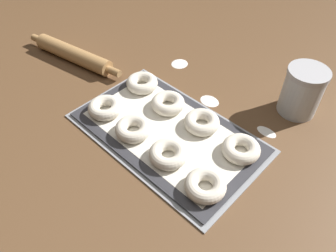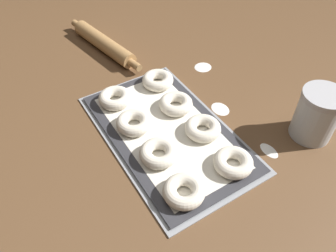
{
  "view_description": "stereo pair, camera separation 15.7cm",
  "coord_description": "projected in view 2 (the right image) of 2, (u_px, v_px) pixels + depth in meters",
  "views": [
    {
      "loc": [
        0.43,
        -0.45,
        0.67
      ],
      "look_at": [
        -0.01,
        0.0,
        0.03
      ],
      "focal_mm": 35.0,
      "sensor_mm": 36.0,
      "label": 1
    },
    {
      "loc": [
        0.52,
        -0.33,
        0.67
      ],
      "look_at": [
        -0.01,
        0.0,
        0.03
      ],
      "focal_mm": 35.0,
      "sensor_mm": 36.0,
      "label": 2
    }
  ],
  "objects": [
    {
      "name": "ground_plane",
      "position": [
        169.0,
        136.0,
        0.91
      ],
      "size": [
        2.8,
        2.8,
        0.0
      ],
      "primitive_type": "plane",
      "color": "brown"
    },
    {
      "name": "baking_tray",
      "position": [
        168.0,
        132.0,
        0.92
      ],
      "size": [
        0.53,
        0.32,
        0.01
      ],
      "color": "#93969B",
      "rests_on": "ground_plane"
    },
    {
      "name": "baking_mat",
      "position": [
        168.0,
        131.0,
        0.92
      ],
      "size": [
        0.51,
        0.3,
        0.0
      ],
      "color": "#333338",
      "rests_on": "baking_tray"
    },
    {
      "name": "bagel_front_far_left",
      "position": [
        115.0,
        98.0,
        0.98
      ],
      "size": [
        0.1,
        0.1,
        0.03
      ],
      "color": "silver",
      "rests_on": "baking_mat"
    },
    {
      "name": "bagel_front_mid_left",
      "position": [
        134.0,
        123.0,
        0.91
      ],
      "size": [
        0.1,
        0.1,
        0.03
      ],
      "color": "silver",
      "rests_on": "baking_mat"
    },
    {
      "name": "bagel_front_mid_right",
      "position": [
        159.0,
        153.0,
        0.83
      ],
      "size": [
        0.1,
        0.1,
        0.03
      ],
      "color": "silver",
      "rests_on": "baking_mat"
    },
    {
      "name": "bagel_front_far_right",
      "position": [
        184.0,
        191.0,
        0.76
      ],
      "size": [
        0.1,
        0.1,
        0.03
      ],
      "color": "silver",
      "rests_on": "baking_mat"
    },
    {
      "name": "bagel_back_far_left",
      "position": [
        158.0,
        80.0,
        1.05
      ],
      "size": [
        0.1,
        0.1,
        0.03
      ],
      "color": "silver",
      "rests_on": "baking_mat"
    },
    {
      "name": "bagel_back_mid_left",
      "position": [
        176.0,
        104.0,
        0.97
      ],
      "size": [
        0.1,
        0.1,
        0.03
      ],
      "color": "silver",
      "rests_on": "baking_mat"
    },
    {
      "name": "bagel_back_mid_right",
      "position": [
        203.0,
        128.0,
        0.9
      ],
      "size": [
        0.1,
        0.1,
        0.03
      ],
      "color": "silver",
      "rests_on": "baking_mat"
    },
    {
      "name": "bagel_back_far_right",
      "position": [
        233.0,
        162.0,
        0.81
      ],
      "size": [
        0.1,
        0.1,
        0.03
      ],
      "color": "silver",
      "rests_on": "baking_mat"
    },
    {
      "name": "flour_canister",
      "position": [
        317.0,
        115.0,
        0.87
      ],
      "size": [
        0.12,
        0.12,
        0.15
      ],
      "color": "silver",
      "rests_on": "ground_plane"
    },
    {
      "name": "rolling_pin",
      "position": [
        104.0,
        43.0,
        1.2
      ],
      "size": [
        0.41,
        0.11,
        0.06
      ],
      "color": "#AD7F4C",
      "rests_on": "ground_plane"
    },
    {
      "name": "flour_patch_near",
      "position": [
        220.0,
        109.0,
        0.99
      ],
      "size": [
        0.06,
        0.05,
        0.0
      ],
      "color": "white",
      "rests_on": "ground_plane"
    },
    {
      "name": "flour_patch_far",
      "position": [
        269.0,
        150.0,
        0.88
      ],
      "size": [
        0.06,
        0.03,
        0.0
      ],
      "color": "white",
      "rests_on": "ground_plane"
    },
    {
      "name": "flour_patch_side",
      "position": [
        203.0,
        67.0,
        1.14
      ],
      "size": [
        0.06,
        0.06,
        0.0
      ],
      "color": "white",
      "rests_on": "ground_plane"
    }
  ]
}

